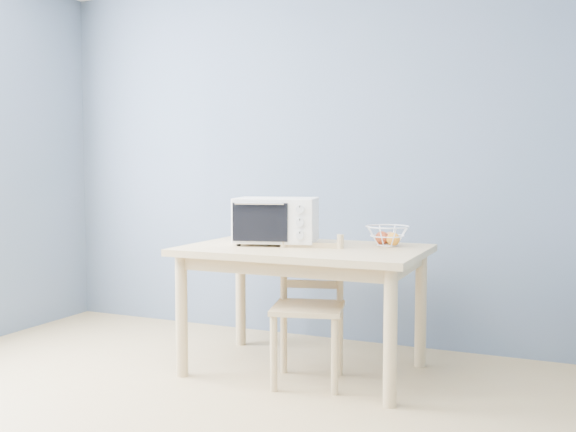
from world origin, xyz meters
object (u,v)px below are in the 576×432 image
at_px(dining_chair, 309,310).
at_px(dining_table, 304,264).
at_px(toaster_oven, 273,220).
at_px(fruit_basket, 388,236).

bearing_deg(dining_chair, dining_table, 106.56).
distance_m(toaster_oven, fruit_basket, 0.70).
bearing_deg(fruit_basket, dining_chair, -131.99).
bearing_deg(fruit_basket, toaster_oven, -163.68).
xyz_separation_m(toaster_oven, fruit_basket, (0.67, 0.20, -0.09)).
height_order(fruit_basket, dining_chair, fruit_basket).
distance_m(toaster_oven, dining_chair, 0.61).
bearing_deg(dining_chair, toaster_oven, 133.82).
bearing_deg(toaster_oven, dining_chair, -45.60).
xyz_separation_m(fruit_basket, dining_chair, (-0.35, -0.39, -0.40)).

